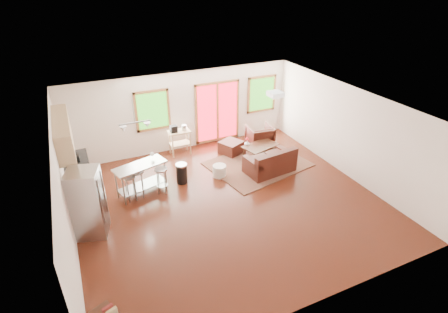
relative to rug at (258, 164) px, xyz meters
name	(u,v)px	position (x,y,z in m)	size (l,w,h in m)	color
floor	(229,202)	(-1.67, -1.41, -0.02)	(7.50, 7.00, 0.02)	black
ceiling	(229,108)	(-1.67, -1.41, 2.60)	(7.50, 7.00, 0.02)	white
back_wall	(183,111)	(-1.67, 2.10, 1.29)	(7.50, 0.02, 2.60)	silver
left_wall	(64,195)	(-5.43, -1.41, 1.29)	(0.02, 7.00, 2.60)	silver
right_wall	(349,132)	(2.09, -1.41, 1.29)	(0.02, 7.00, 2.60)	silver
front_wall	(320,251)	(-1.67, -4.92, 1.29)	(7.50, 0.02, 2.60)	silver
window_left	(153,111)	(-2.67, 2.05, 1.49)	(1.10, 0.05, 1.30)	#256316
french_doors	(217,112)	(-0.47, 2.05, 1.09)	(1.60, 0.05, 2.10)	red
window_right	(262,94)	(1.23, 2.05, 1.49)	(1.10, 0.05, 1.30)	#256316
rug	(258,164)	(0.00, 0.00, 0.00)	(2.85, 2.19, 0.03)	#495731
loveseat	(270,163)	(0.10, -0.56, 0.29)	(1.52, 0.97, 0.77)	black
coffee_table	(260,147)	(0.29, 0.37, 0.37)	(1.24, 0.93, 0.44)	#321B10
armchair	(260,135)	(0.67, 1.10, 0.40)	(0.80, 0.75, 0.83)	black
ottoman	(231,147)	(-0.44, 1.04, 0.20)	(0.63, 0.63, 0.42)	black
pouf	(219,171)	(-1.37, -0.13, 0.16)	(0.39, 0.39, 0.34)	beige
vase	(247,143)	(-0.09, 0.59, 0.49)	(0.22, 0.23, 0.29)	silver
book	(268,141)	(0.56, 0.37, 0.53)	(0.22, 0.03, 0.30)	maroon
cabinets	(75,169)	(-5.16, 0.29, 0.91)	(0.64, 2.24, 2.30)	tan
refrigerator	(88,203)	(-5.01, -1.21, 0.81)	(0.81, 0.80, 1.64)	#B7BABC
island	(141,174)	(-3.61, -0.06, 0.58)	(1.46, 0.90, 0.87)	#B7BABC
cup	(152,154)	(-3.21, 0.16, 0.99)	(0.11, 0.09, 0.11)	white
bar_stool_a	(130,182)	(-3.95, -0.27, 0.53)	(0.37, 0.37, 0.73)	#B7BABC
bar_stool_b	(138,177)	(-3.73, -0.19, 0.57)	(0.45, 0.45, 0.79)	#B7BABC
bar_stool_c	(161,175)	(-3.12, -0.24, 0.53)	(0.45, 0.45, 0.73)	#B7BABC
trash_can	(182,173)	(-2.47, 0.00, 0.29)	(0.42, 0.42, 0.59)	black
kitchen_cart	(179,134)	(-1.99, 1.68, 0.70)	(0.68, 0.44, 1.04)	tan
ceiling_flush	(275,94)	(-0.07, -0.81, 2.52)	(0.35, 0.35, 0.12)	white
pendant_light	(135,126)	(-3.57, 0.09, 1.88)	(0.80, 0.18, 0.79)	gray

